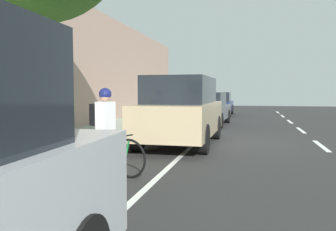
{
  "coord_description": "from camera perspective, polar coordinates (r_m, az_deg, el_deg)",
  "views": [
    {
      "loc": [
        -1.12,
        10.77,
        1.57
      ],
      "look_at": [
        0.59,
        3.48,
        1.06
      ],
      "focal_mm": 37.69,
      "sensor_mm": 36.0,
      "label": 1
    }
  ],
  "objects": [
    {
      "name": "ground",
      "position": [
        10.94,
        7.2,
        -4.37
      ],
      "size": [
        57.51,
        57.51,
        0.0
      ],
      "primitive_type": "plane",
      "color": "#2B2B2B"
    },
    {
      "name": "bicycle_at_curb",
      "position": [
        6.77,
        -9.99,
        -6.25
      ],
      "size": [
        1.71,
        0.6,
        0.78
      ],
      "color": "black",
      "rests_on": "ground"
    },
    {
      "name": "lane_stripe_bike_edge",
      "position": [
        11.0,
        4.55,
        -4.28
      ],
      "size": [
        0.12,
        35.95,
        0.01
      ],
      "primitive_type": "cube",
      "color": "white",
      "rests_on": "ground"
    },
    {
      "name": "cyclist_with_backpack",
      "position": [
        7.2,
        -10.28,
        -0.74
      ],
      "size": [
        0.47,
        0.61,
        1.64
      ],
      "color": "#C6B284",
      "rests_on": "ground"
    },
    {
      "name": "parked_sedan_dark_blue_nearest",
      "position": [
        23.44,
        8.12,
        1.88
      ],
      "size": [
        1.84,
        4.4,
        1.52
      ],
      "color": "navy",
      "rests_on": "ground"
    },
    {
      "name": "lane_stripe_centre",
      "position": [
        11.14,
        23.53,
        -4.5
      ],
      "size": [
        0.14,
        35.8,
        0.01
      ],
      "color": "white",
      "rests_on": "ground"
    },
    {
      "name": "sidewalk",
      "position": [
        11.94,
        -11.39,
        -3.39
      ],
      "size": [
        3.52,
        35.95,
        0.14
      ],
      "primitive_type": "cube",
      "color": "#96A191",
      "rests_on": "ground"
    },
    {
      "name": "parked_sedan_grey_second",
      "position": [
        16.59,
        6.28,
        1.06
      ],
      "size": [
        2.01,
        4.48,
        1.52
      ],
      "color": "slate",
      "rests_on": "ground"
    },
    {
      "name": "building_facade",
      "position": [
        12.86,
        -19.81,
        8.26
      ],
      "size": [
        0.5,
        35.95,
        5.19
      ],
      "primitive_type": "cube",
      "color": "tan",
      "rests_on": "ground"
    },
    {
      "name": "parked_suv_tan_mid",
      "position": [
        10.39,
        2.23,
        0.9
      ],
      "size": [
        2.02,
        4.73,
        1.99
      ],
      "color": "tan",
      "rests_on": "ground"
    },
    {
      "name": "curb_edge",
      "position": [
        11.31,
        -2.85,
        -3.73
      ],
      "size": [
        0.16,
        35.95,
        0.14
      ],
      "primitive_type": "cube",
      "color": "gray",
      "rests_on": "ground"
    }
  ]
}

